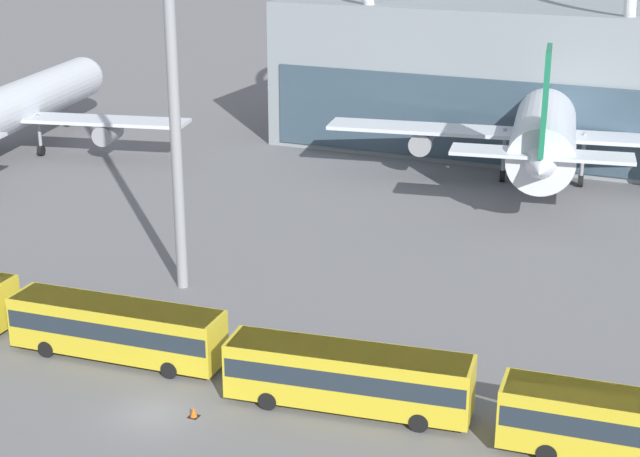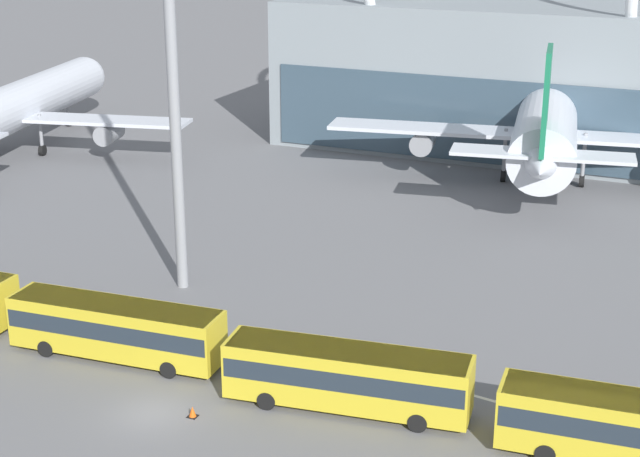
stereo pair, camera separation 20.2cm
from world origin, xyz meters
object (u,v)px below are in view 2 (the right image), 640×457
Objects in this scene: airliner_at_gate_near at (14,107)px; shuttle_bus_3 at (347,375)px; shuttle_bus_4 at (638,427)px; airliner_at_gate_far at (547,123)px; shuttle_bus_2 at (116,326)px; traffic_cone_0 at (192,412)px.

airliner_at_gate_near is 62.74m from shuttle_bus_3.
airliner_at_gate_near is 2.94× the size of shuttle_bus_4.
airliner_at_gate_far is at bearing 101.90° from shuttle_bus_4.
airliner_at_gate_far is 49.24m from shuttle_bus_2.
traffic_cone_0 is (7.47, -4.13, -1.69)m from shuttle_bus_2.
airliner_at_gate_near reaches higher than shuttle_bus_2.
shuttle_bus_4 is at bearing -3.41° from shuttle_bus_2.
shuttle_bus_3 is 1.00× the size of shuttle_bus_4.
airliner_at_gate_far reaches higher than shuttle_bus_4.
airliner_at_gate_near is at bearing 92.31° from airliner_at_gate_far.
shuttle_bus_4 is at bearing -173.16° from airliner_at_gate_far.
traffic_cone_0 is (-21.37, -4.53, -1.69)m from shuttle_bus_4.
airliner_at_gate_near is 2.93× the size of shuttle_bus_3.
airliner_at_gate_far is at bearing -90.88° from airliner_at_gate_near.
airliner_at_gate_near is 51.47m from shuttle_bus_2.
airliner_at_gate_near is at bearing 138.24° from traffic_cone_0.
airliner_at_gate_far is 68.72× the size of traffic_cone_0.
airliner_at_gate_near is 65.82× the size of traffic_cone_0.
airliner_at_gate_far is 3.06× the size of shuttle_bus_3.
airliner_at_gate_near is 2.94× the size of shuttle_bus_2.
airliner_at_gate_near reaches higher than shuttle_bus_4.
shuttle_bus_2 is 1.00× the size of shuttle_bus_4.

